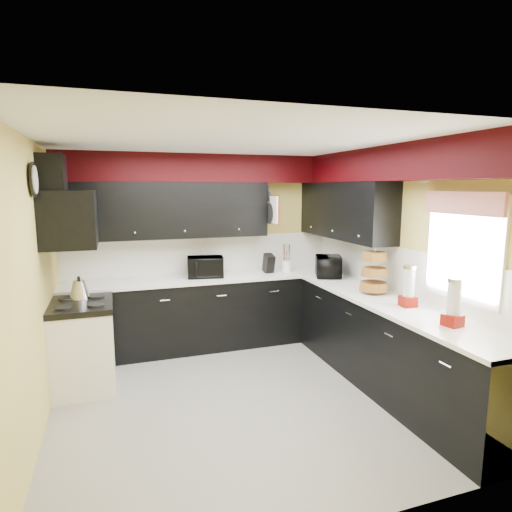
{
  "coord_description": "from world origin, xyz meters",
  "views": [
    {
      "loc": [
        -1.16,
        -3.85,
        2.08
      ],
      "look_at": [
        0.41,
        0.79,
        1.3
      ],
      "focal_mm": 30.0,
      "sensor_mm": 36.0,
      "label": 1
    }
  ],
  "objects_px": {
    "utensil_crock": "(287,266)",
    "knife_block": "(269,264)",
    "microwave": "(329,266)",
    "kettle": "(79,289)",
    "toaster_oven": "(205,267)"
  },
  "relations": [
    {
      "from": "knife_block",
      "to": "kettle",
      "type": "relative_size",
      "value": 1.2
    },
    {
      "from": "microwave",
      "to": "knife_block",
      "type": "relative_size",
      "value": 1.87
    },
    {
      "from": "utensil_crock",
      "to": "knife_block",
      "type": "relative_size",
      "value": 0.6
    },
    {
      "from": "utensil_crock",
      "to": "knife_block",
      "type": "xyz_separation_m",
      "value": [
        -0.27,
        -0.01,
        0.05
      ]
    },
    {
      "from": "knife_block",
      "to": "kettle",
      "type": "distance_m",
      "value": 2.41
    },
    {
      "from": "utensil_crock",
      "to": "kettle",
      "type": "relative_size",
      "value": 0.71
    },
    {
      "from": "toaster_oven",
      "to": "utensil_crock",
      "type": "xyz_separation_m",
      "value": [
        1.14,
        0.01,
        -0.06
      ]
    },
    {
      "from": "microwave",
      "to": "kettle",
      "type": "distance_m",
      "value": 3.01
    },
    {
      "from": "microwave",
      "to": "knife_block",
      "type": "height_order",
      "value": "microwave"
    },
    {
      "from": "utensil_crock",
      "to": "knife_block",
      "type": "bearing_deg",
      "value": -177.28
    },
    {
      "from": "knife_block",
      "to": "toaster_oven",
      "type": "bearing_deg",
      "value": 177.55
    },
    {
      "from": "toaster_oven",
      "to": "microwave",
      "type": "height_order",
      "value": "toaster_oven"
    },
    {
      "from": "utensil_crock",
      "to": "kettle",
      "type": "height_order",
      "value": "kettle"
    },
    {
      "from": "toaster_oven",
      "to": "kettle",
      "type": "xyz_separation_m",
      "value": [
        -1.48,
        -0.55,
        -0.06
      ]
    },
    {
      "from": "kettle",
      "to": "utensil_crock",
      "type": "bearing_deg",
      "value": 11.98
    }
  ]
}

